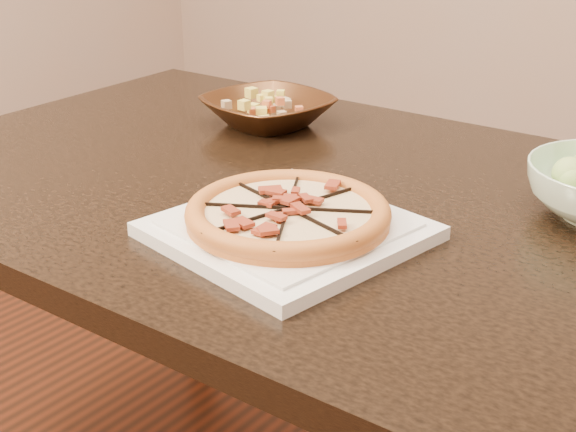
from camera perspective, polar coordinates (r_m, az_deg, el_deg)
name	(u,v)px	position (r m, az deg, el deg)	size (l,w,h in m)	color
dining_table	(301,246)	(1.25, 0.96, -2.17)	(1.37, 0.91, 0.75)	black
plate	(288,230)	(1.02, 0.00, -1.00)	(0.33, 0.33, 0.02)	white
pizza	(288,213)	(1.01, 0.00, 0.20)	(0.26, 0.26, 0.03)	#CD6630
bronze_bowl	(268,111)	(1.47, -1.44, 7.48)	(0.22, 0.22, 0.05)	#57341C
mixed_dish	(267,89)	(1.46, -1.51, 9.02)	(0.10, 0.11, 0.03)	tan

